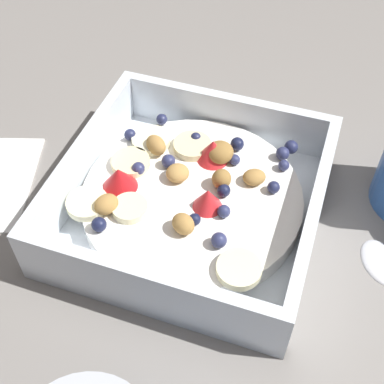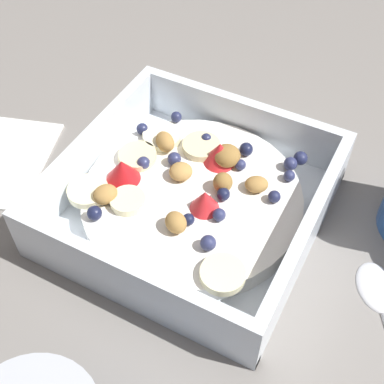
% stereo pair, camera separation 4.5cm
% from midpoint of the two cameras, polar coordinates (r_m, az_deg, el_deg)
% --- Properties ---
extents(ground_plane, '(2.40, 2.40, 0.00)m').
position_cam_midpoint_polar(ground_plane, '(0.48, -4.39, -1.38)').
color(ground_plane, gray).
extents(fruit_bowl, '(0.22, 0.22, 0.06)m').
position_cam_midpoint_polar(fruit_bowl, '(0.46, -2.95, -0.90)').
color(fruit_bowl, white).
rests_on(fruit_bowl, ground).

